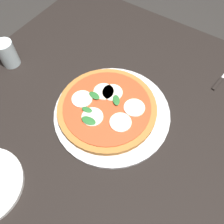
{
  "coord_description": "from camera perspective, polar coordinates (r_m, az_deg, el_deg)",
  "views": [
    {
      "loc": [
        -0.27,
        -0.25,
        1.39
      ],
      "look_at": [
        0.06,
        -0.03,
        0.76
      ],
      "focal_mm": 37.4,
      "sensor_mm": 36.0,
      "label": 1
    }
  ],
  "objects": [
    {
      "name": "serving_tray",
      "position": [
        0.75,
        0.0,
        -0.16
      ],
      "size": [
        0.37,
        0.37,
        0.01
      ],
      "primitive_type": "cylinder",
      "color": "silver",
      "rests_on": "dining_table"
    },
    {
      "name": "pizza",
      "position": [
        0.74,
        -1.22,
        1.09
      ],
      "size": [
        0.32,
        0.32,
        0.03
      ],
      "color": "#B27033",
      "rests_on": "serving_tray"
    },
    {
      "name": "dining_table",
      "position": [
        0.83,
        -4.13,
        -5.95
      ],
      "size": [
        1.2,
        1.05,
        0.75
      ],
      "color": "black",
      "rests_on": "ground_plane"
    },
    {
      "name": "knife",
      "position": [
        0.93,
        25.15,
        7.3
      ],
      "size": [
        0.17,
        0.03,
        0.01
      ],
      "color": "black",
      "rests_on": "dining_table"
    },
    {
      "name": "ground_plane",
      "position": [
        1.44,
        -2.49,
        -17.19
      ],
      "size": [
        6.0,
        6.0,
        0.0
      ],
      "primitive_type": "plane",
      "color": "#2D2B28"
    },
    {
      "name": "glass_cup",
      "position": [
        0.94,
        -24.2,
        12.89
      ],
      "size": [
        0.06,
        0.06,
        0.1
      ],
      "primitive_type": "cylinder",
      "color": "silver",
      "rests_on": "dining_table"
    }
  ]
}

